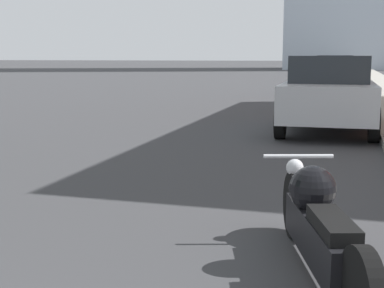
% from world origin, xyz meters
% --- Properties ---
extents(sidewalk, '(2.27, 240.00, 0.15)m').
position_xyz_m(sidewalk, '(5.12, 40.00, 0.07)').
color(sidewalk, '#9E998E').
rests_on(sidewalk, ground_plane).
extents(motorcycle, '(0.96, 2.45, 0.81)m').
position_xyz_m(motorcycle, '(3.14, 4.43, 0.40)').
color(motorcycle, black).
rests_on(motorcycle, ground_plane).
extents(parked_car_silver, '(2.04, 3.87, 1.67)m').
position_xyz_m(parked_car_silver, '(2.93, 12.47, 0.86)').
color(parked_car_silver, '#BCBCC1').
rests_on(parked_car_silver, ground_plane).
extents(parked_car_blue, '(1.88, 4.38, 1.70)m').
position_xyz_m(parked_car_blue, '(2.78, 25.39, 0.84)').
color(parked_car_blue, '#1E3899').
rests_on(parked_car_blue, ground_plane).
extents(parked_car_black, '(2.19, 4.69, 1.67)m').
position_xyz_m(parked_car_black, '(2.61, 38.30, 0.84)').
color(parked_car_black, black).
rests_on(parked_car_black, ground_plane).
extents(parked_car_red, '(2.32, 4.52, 1.68)m').
position_xyz_m(parked_car_red, '(2.56, 49.16, 0.83)').
color(parked_car_red, red).
rests_on(parked_car_red, ground_plane).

